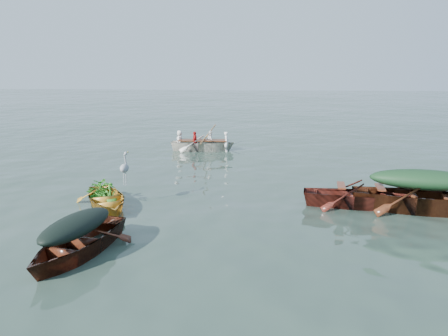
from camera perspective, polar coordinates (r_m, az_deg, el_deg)
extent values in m
plane|color=#2E4137|center=(12.11, 1.49, -4.76)|extent=(140.00, 140.00, 0.00)
imported|color=gold|center=(12.25, -15.12, -5.01)|extent=(2.80, 3.39, 0.85)
imported|color=#4E2512|center=(9.40, -18.51, -10.73)|extent=(2.06, 3.92, 0.93)
imported|color=#522913|center=(12.60, 24.39, -5.23)|extent=(5.13, 2.27, 1.19)
imported|color=#541D15|center=(12.43, 17.22, -4.88)|extent=(4.26, 1.63, 0.96)
imported|color=white|center=(20.14, -2.77, 2.28)|extent=(4.13, 1.41, 0.96)
ellipsoid|color=black|center=(9.16, -18.80, -6.89)|extent=(1.13, 2.16, 0.40)
ellipsoid|color=#14321A|center=(12.38, 24.75, -1.45)|extent=(2.82, 1.25, 0.52)
imported|color=#32711D|center=(12.59, -15.62, -1.15)|extent=(1.07, 1.13, 0.60)
imported|color=white|center=(20.01, -2.79, 4.71)|extent=(2.90, 1.23, 0.76)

